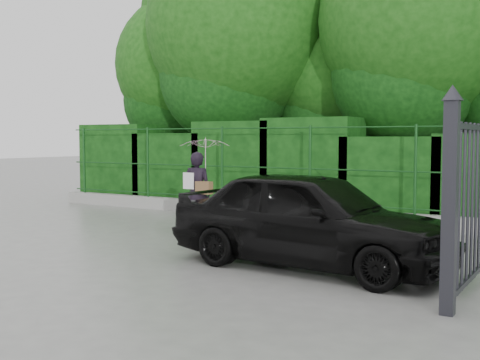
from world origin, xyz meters
The scene contains 8 objects.
ground centered at (0.00, 0.00, 0.00)m, with size 80.00×80.00×0.00m, color gray.
kerb centered at (0.00, 4.50, 0.15)m, with size 14.00×0.25×0.30m, color #9E9E99.
fence centered at (0.22, 4.50, 1.20)m, with size 14.13×0.06×1.80m.
hedge centered at (-0.12, 5.50, 1.04)m, with size 14.20×1.20×2.30m.
trees centered at (1.14, 7.74, 4.62)m, with size 17.10×6.15×8.08m.
gate centered at (4.60, -0.72, 1.19)m, with size 0.22×2.33×2.36m.
woman centered at (-0.75, 2.05, 1.22)m, with size 0.98×1.00×1.84m.
car centered at (2.43, 0.14, 0.70)m, with size 1.65×4.10×1.40m, color black.
Camera 1 is at (5.95, -7.52, 1.82)m, focal length 45.00 mm.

